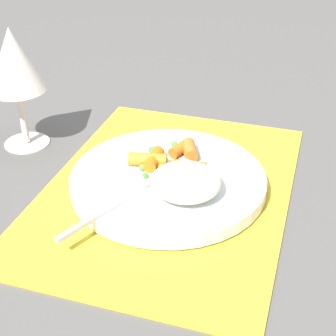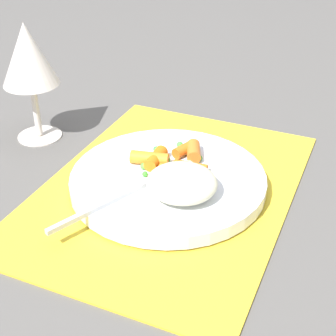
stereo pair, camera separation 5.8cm
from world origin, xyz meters
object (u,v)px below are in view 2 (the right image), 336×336
(carrot_portion, at_px, (171,158))
(plate, at_px, (168,180))
(wine_glass, at_px, (28,57))
(rice_mound, at_px, (182,183))
(fork, at_px, (139,187))

(carrot_portion, bearing_deg, plate, -164.69)
(carrot_portion, height_order, wine_glass, wine_glass)
(rice_mound, relative_size, wine_glass, 0.48)
(plate, distance_m, carrot_portion, 0.03)
(rice_mound, xyz_separation_m, fork, (-0.01, 0.05, -0.01))
(plate, height_order, fork, fork)
(wine_glass, bearing_deg, fork, -114.11)
(plate, relative_size, fork, 1.24)
(fork, height_order, wine_glass, wine_glass)
(plate, bearing_deg, fork, 155.93)
(carrot_portion, bearing_deg, wine_glass, 83.19)
(rice_mound, xyz_separation_m, wine_glass, (0.09, 0.27, 0.09))
(fork, xyz_separation_m, wine_glass, (0.10, 0.22, 0.10))
(plate, bearing_deg, rice_mound, -135.55)
(rice_mound, height_order, fork, rice_mound)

